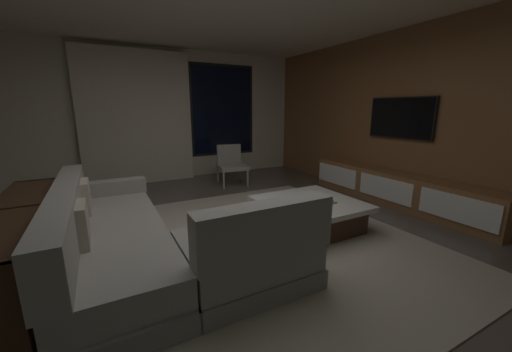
# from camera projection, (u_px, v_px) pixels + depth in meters

# --- Properties ---
(floor) EXTENTS (9.20, 9.20, 0.00)m
(floor) POSITION_uv_depth(u_px,v_px,m) (238.00, 243.00, 3.29)
(floor) COLOR #564C44
(back_wall_with_window) EXTENTS (6.60, 0.30, 2.70)m
(back_wall_with_window) POSITION_uv_depth(u_px,v_px,m) (162.00, 116.00, 6.06)
(back_wall_with_window) COLOR beige
(back_wall_with_window) RESTS_ON floor
(media_wall) EXTENTS (0.12, 7.80, 2.70)m
(media_wall) POSITION_uv_depth(u_px,v_px,m) (420.00, 118.00, 4.40)
(media_wall) COLOR brown
(media_wall) RESTS_ON floor
(area_rug) EXTENTS (3.20, 3.80, 0.01)m
(area_rug) POSITION_uv_depth(u_px,v_px,m) (269.00, 240.00, 3.36)
(area_rug) COLOR #ADA391
(area_rug) RESTS_ON floor
(sectional_couch) EXTENTS (1.98, 2.50, 0.82)m
(sectional_couch) POSITION_uv_depth(u_px,v_px,m) (146.00, 243.00, 2.66)
(sectional_couch) COLOR gray
(sectional_couch) RESTS_ON floor
(coffee_table) EXTENTS (1.16, 1.16, 0.36)m
(coffee_table) POSITION_uv_depth(u_px,v_px,m) (309.00, 214.00, 3.68)
(coffee_table) COLOR #3F2717
(coffee_table) RESTS_ON floor
(book_stack_on_coffee_table) EXTENTS (0.29, 0.22, 0.08)m
(book_stack_on_coffee_table) POSITION_uv_depth(u_px,v_px,m) (322.00, 200.00, 3.56)
(book_stack_on_coffee_table) COLOR beige
(book_stack_on_coffee_table) RESTS_ON coffee_table
(accent_chair_near_window) EXTENTS (0.61, 0.63, 0.78)m
(accent_chair_near_window) POSITION_uv_depth(u_px,v_px,m) (231.00, 162.00, 5.85)
(accent_chair_near_window) COLOR #B2ADA0
(accent_chair_near_window) RESTS_ON floor
(media_console) EXTENTS (0.46, 3.10, 0.52)m
(media_console) POSITION_uv_depth(u_px,v_px,m) (397.00, 189.00, 4.56)
(media_console) COLOR brown
(media_console) RESTS_ON floor
(mounted_tv) EXTENTS (0.05, 1.10, 0.64)m
(mounted_tv) POSITION_uv_depth(u_px,v_px,m) (401.00, 118.00, 4.56)
(mounted_tv) COLOR black
(console_table_behind_couch) EXTENTS (0.40, 2.10, 0.74)m
(console_table_behind_couch) POSITION_uv_depth(u_px,v_px,m) (21.00, 246.00, 2.33)
(console_table_behind_couch) COLOR #3F2717
(console_table_behind_couch) RESTS_ON floor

